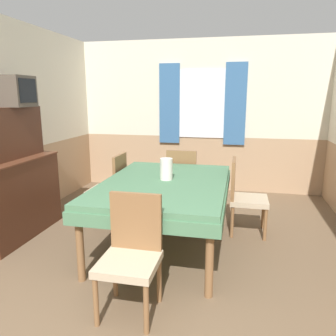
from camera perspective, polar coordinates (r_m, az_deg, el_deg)
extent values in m
cube|color=silver|center=(5.81, 5.61, 13.58)|extent=(4.61, 0.05, 1.65)
cube|color=tan|center=(5.93, 5.34, 0.93)|extent=(4.61, 0.05, 0.95)
cube|color=white|center=(5.78, 5.92, 11.01)|extent=(0.92, 0.01, 1.16)
cube|color=#386699|center=(5.85, 0.25, 11.10)|extent=(0.36, 0.03, 1.37)
cube|color=#386699|center=(5.72, 11.65, 10.81)|extent=(0.36, 0.03, 1.37)
cube|color=tan|center=(4.62, -26.04, -3.66)|extent=(0.05, 4.98, 0.95)
cube|color=#4C7A56|center=(3.58, -0.57, -2.79)|extent=(1.32, 1.92, 0.06)
cube|color=#4C7A56|center=(3.60, -0.57, -4.17)|extent=(1.35, 1.95, 0.12)
cylinder|color=brown|center=(3.12, -15.07, -12.92)|extent=(0.07, 0.07, 0.69)
cylinder|color=brown|center=(2.82, 7.24, -15.47)|extent=(0.07, 0.07, 0.69)
cylinder|color=brown|center=(4.64, -5.12, -4.02)|extent=(0.07, 0.07, 0.69)
cylinder|color=brown|center=(4.45, 9.34, -4.89)|extent=(0.07, 0.07, 0.69)
cylinder|color=brown|center=(2.51, -3.82, -23.31)|extent=(0.04, 0.04, 0.39)
cylinder|color=brown|center=(2.62, -12.44, -21.82)|extent=(0.04, 0.04, 0.39)
cylinder|color=brown|center=(2.81, -1.55, -18.91)|extent=(0.04, 0.04, 0.39)
cylinder|color=brown|center=(2.92, -9.19, -17.86)|extent=(0.04, 0.04, 0.39)
cube|color=tan|center=(2.59, -6.89, -16.23)|extent=(0.44, 0.44, 0.06)
cube|color=brown|center=(2.65, -5.60, -9.20)|extent=(0.42, 0.04, 0.47)
cylinder|color=brown|center=(5.09, 0.92, -4.23)|extent=(0.04, 0.04, 0.39)
cylinder|color=brown|center=(5.03, 5.18, -4.48)|extent=(0.04, 0.04, 0.39)
cylinder|color=brown|center=(4.73, 0.00, -5.53)|extent=(0.04, 0.04, 0.39)
cylinder|color=brown|center=(4.67, 4.58, -5.82)|extent=(0.04, 0.04, 0.39)
cube|color=tan|center=(4.82, 2.70, -2.45)|extent=(0.44, 0.44, 0.06)
cube|color=brown|center=(4.56, 2.31, 0.13)|extent=(0.42, 0.04, 0.47)
cylinder|color=brown|center=(4.43, -13.80, -7.21)|extent=(0.04, 0.04, 0.39)
cylinder|color=brown|center=(4.75, -11.79, -5.74)|extent=(0.04, 0.04, 0.39)
cylinder|color=brown|center=(4.28, -9.18, -7.70)|extent=(0.04, 0.04, 0.39)
cylinder|color=brown|center=(4.61, -7.45, -6.14)|extent=(0.04, 0.04, 0.39)
cube|color=tan|center=(4.44, -10.67, -3.94)|extent=(0.44, 0.44, 0.06)
cube|color=brown|center=(4.30, -8.36, -0.75)|extent=(0.04, 0.42, 0.47)
cylinder|color=brown|center=(4.37, 16.24, -7.61)|extent=(0.04, 0.04, 0.39)
cylinder|color=brown|center=(4.02, 16.58, -9.45)|extent=(0.04, 0.04, 0.39)
cylinder|color=brown|center=(4.36, 11.22, -7.40)|extent=(0.04, 0.04, 0.39)
cylinder|color=brown|center=(4.00, 11.08, -9.23)|extent=(0.04, 0.04, 0.39)
cube|color=tan|center=(4.11, 13.94, -5.46)|extent=(0.44, 0.44, 0.06)
cube|color=brown|center=(4.03, 11.30, -1.76)|extent=(0.04, 0.42, 0.47)
cube|color=#4C2819|center=(4.31, -24.96, -4.76)|extent=(0.44, 1.20, 0.94)
cube|color=brown|center=(4.20, -25.54, 1.26)|extent=(0.46, 1.22, 0.02)
cube|color=#4C2819|center=(4.19, -26.53, 5.37)|extent=(0.24, 1.08, 0.59)
cube|color=#51473D|center=(4.24, -24.81, 12.02)|extent=(0.28, 0.37, 0.35)
cube|color=black|center=(4.16, -23.20, 12.27)|extent=(0.01, 0.30, 0.27)
cylinder|color=silver|center=(3.62, -0.30, -0.18)|extent=(0.14, 0.14, 0.24)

